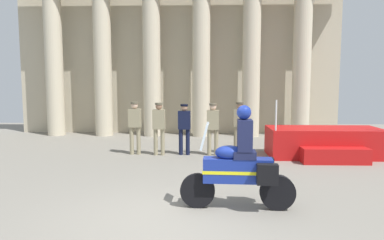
# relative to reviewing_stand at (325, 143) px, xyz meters

# --- Properties ---
(ground_plane) EXTENTS (28.00, 28.00, 0.00)m
(ground_plane) POSITION_rel_reviewing_stand_xyz_m (-4.31, -5.29, -0.43)
(ground_plane) COLOR gray
(colonnade_backdrop) EXTENTS (14.29, 1.59, 6.76)m
(colonnade_backdrop) POSITION_rel_reviewing_stand_xyz_m (-4.91, 4.70, 3.17)
(colonnade_backdrop) COLOR #B6AB91
(colonnade_backdrop) RESTS_ON ground_plane
(reviewing_stand) EXTENTS (3.41, 1.99, 1.79)m
(reviewing_stand) POSITION_rel_reviewing_stand_xyz_m (0.00, 0.00, 0.00)
(reviewing_stand) COLOR #B71414
(reviewing_stand) RESTS_ON ground_plane
(officer_in_row_0) EXTENTS (0.39, 0.24, 1.68)m
(officer_in_row_0) POSITION_rel_reviewing_stand_xyz_m (-5.92, 0.17, 0.57)
(officer_in_row_0) COLOR gray
(officer_in_row_0) RESTS_ON ground_plane
(officer_in_row_1) EXTENTS (0.39, 0.24, 1.66)m
(officer_in_row_1) POSITION_rel_reviewing_stand_xyz_m (-5.14, 0.07, 0.55)
(officer_in_row_1) COLOR gray
(officer_in_row_1) RESTS_ON ground_plane
(officer_in_row_2) EXTENTS (0.39, 0.24, 1.61)m
(officer_in_row_2) POSITION_rel_reviewing_stand_xyz_m (-4.35, 0.16, 0.52)
(officer_in_row_2) COLOR black
(officer_in_row_2) RESTS_ON ground_plane
(officer_in_row_3) EXTENTS (0.39, 0.24, 1.65)m
(officer_in_row_3) POSITION_rel_reviewing_stand_xyz_m (-3.45, 0.10, 0.54)
(officer_in_row_3) COLOR gray
(officer_in_row_3) RESTS_ON ground_plane
(officer_in_row_4) EXTENTS (0.39, 0.24, 1.68)m
(officer_in_row_4) POSITION_rel_reviewing_stand_xyz_m (-2.61, 0.23, 0.57)
(officer_in_row_4) COLOR #7A7056
(officer_in_row_4) RESTS_ON ground_plane
(motorcycle_with_rider) EXTENTS (2.09, 0.72, 1.90)m
(motorcycle_with_rider) POSITION_rel_reviewing_stand_xyz_m (-3.04, -4.65, 0.37)
(motorcycle_with_rider) COLOR black
(motorcycle_with_rider) RESTS_ON ground_plane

